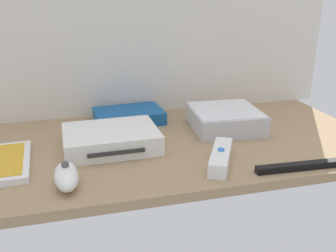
{
  "coord_description": "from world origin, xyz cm",
  "views": [
    {
      "loc": [
        -21.14,
        -79.94,
        34.24
      ],
      "look_at": [
        0.0,
        0.0,
        4.0
      ],
      "focal_mm": 40.2,
      "sensor_mm": 36.0,
      "label": 1
    }
  ],
  "objects_px": {
    "mini_computer": "(225,119)",
    "remote_nunchuk": "(66,176)",
    "game_console": "(111,139)",
    "remote_wand": "(221,157)",
    "sensor_bar": "(312,165)",
    "network_router": "(129,116)"
  },
  "relations": [
    {
      "from": "mini_computer",
      "to": "remote_wand",
      "type": "distance_m",
      "value": 0.21
    },
    {
      "from": "mini_computer",
      "to": "remote_wand",
      "type": "relative_size",
      "value": 1.23
    },
    {
      "from": "game_console",
      "to": "remote_nunchuk",
      "type": "bearing_deg",
      "value": -123.64
    },
    {
      "from": "game_console",
      "to": "remote_nunchuk",
      "type": "relative_size",
      "value": 2.1
    },
    {
      "from": "mini_computer",
      "to": "remote_nunchuk",
      "type": "bearing_deg",
      "value": -152.49
    },
    {
      "from": "mini_computer",
      "to": "remote_wand",
      "type": "height_order",
      "value": "mini_computer"
    },
    {
      "from": "mini_computer",
      "to": "remote_nunchuk",
      "type": "xyz_separation_m",
      "value": [
        -0.4,
        -0.21,
        -0.01
      ]
    },
    {
      "from": "network_router",
      "to": "game_console",
      "type": "bearing_deg",
      "value": -116.16
    },
    {
      "from": "mini_computer",
      "to": "sensor_bar",
      "type": "bearing_deg",
      "value": -73.02
    },
    {
      "from": "remote_nunchuk",
      "to": "sensor_bar",
      "type": "relative_size",
      "value": 0.42
    },
    {
      "from": "remote_wand",
      "to": "mini_computer",
      "type": "bearing_deg",
      "value": 92.76
    },
    {
      "from": "remote_nunchuk",
      "to": "remote_wand",
      "type": "bearing_deg",
      "value": 0.45
    },
    {
      "from": "network_router",
      "to": "remote_nunchuk",
      "type": "relative_size",
      "value": 1.84
    },
    {
      "from": "mini_computer",
      "to": "remote_nunchuk",
      "type": "height_order",
      "value": "mini_computer"
    },
    {
      "from": "remote_wand",
      "to": "remote_nunchuk",
      "type": "distance_m",
      "value": 0.31
    },
    {
      "from": "mini_computer",
      "to": "network_router",
      "type": "xyz_separation_m",
      "value": [
        -0.23,
        0.11,
        -0.01
      ]
    },
    {
      "from": "game_console",
      "to": "mini_computer",
      "type": "xyz_separation_m",
      "value": [
        0.3,
        0.05,
        0.0
      ]
    },
    {
      "from": "mini_computer",
      "to": "game_console",
      "type": "bearing_deg",
      "value": -170.48
    },
    {
      "from": "remote_nunchuk",
      "to": "sensor_bar",
      "type": "distance_m",
      "value": 0.48
    },
    {
      "from": "game_console",
      "to": "remote_wand",
      "type": "distance_m",
      "value": 0.25
    },
    {
      "from": "mini_computer",
      "to": "network_router",
      "type": "bearing_deg",
      "value": 153.89
    },
    {
      "from": "network_router",
      "to": "remote_wand",
      "type": "height_order",
      "value": "same"
    }
  ]
}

